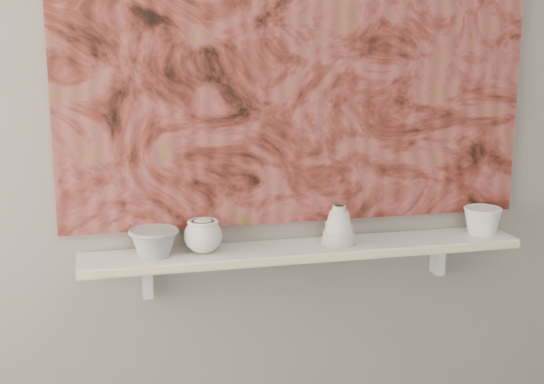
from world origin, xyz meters
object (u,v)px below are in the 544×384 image
object	(u,v)px
bowl_grey	(154,242)
cup_cream	(203,236)
bowl_white	(482,220)
painting	(299,48)
bell_vessel	(339,225)
shelf	(305,250)

from	to	relation	value
bowl_grey	cup_cream	size ratio (longest dim) A/B	1.28
cup_cream	bowl_white	bearing A→B (deg)	0.00
bowl_grey	bowl_white	world-z (taller)	bowl_white
painting	cup_cream	xyz separation A→B (m)	(-0.32, -0.08, -0.56)
painting	bowl_white	size ratio (longest dim) A/B	11.91
painting	cup_cream	size ratio (longest dim) A/B	12.80
bell_vessel	bowl_grey	bearing A→B (deg)	180.00
painting	bell_vessel	size ratio (longest dim) A/B	12.06
shelf	bell_vessel	bearing A→B (deg)	0.00
shelf	bowl_grey	xyz separation A→B (m)	(-0.47, 0.00, 0.06)
painting	bowl_white	world-z (taller)	painting
shelf	cup_cream	bearing A→B (deg)	180.00
painting	cup_cream	distance (m)	0.65
bell_vessel	cup_cream	bearing A→B (deg)	180.00
bowl_white	cup_cream	bearing A→B (deg)	180.00
shelf	cup_cream	xyz separation A→B (m)	(-0.32, 0.00, 0.07)
cup_cream	bell_vessel	distance (m)	0.43
bowl_grey	cup_cream	distance (m)	0.15
shelf	bell_vessel	xyz separation A→B (m)	(0.11, 0.00, 0.08)
shelf	bell_vessel	world-z (taller)	bell_vessel
shelf	bowl_white	bearing A→B (deg)	0.00
shelf	bowl_white	distance (m)	0.62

